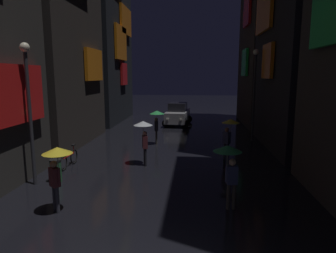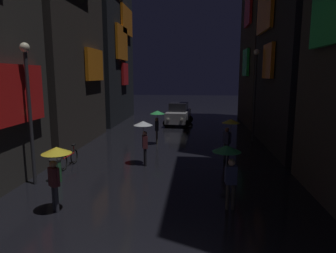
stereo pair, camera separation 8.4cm
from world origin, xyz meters
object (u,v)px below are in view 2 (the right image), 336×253
Objects in this scene: pedestrian_foreground_left_yellow at (56,161)px; pedestrian_midstreet_left_green at (157,118)px; pedestrian_far_right_yellow at (230,128)px; bicycle_parked_at_storefront at (69,159)px; pedestrian_near_crossing_clear at (144,131)px; trash_bin at (56,170)px; car_distant at (179,114)px; streetlamp_left_near at (29,98)px; streetlamp_right_far at (255,85)px; pedestrian_midstreet_centre_green at (228,159)px.

pedestrian_midstreet_left_green is at bearing 79.17° from pedestrian_foreground_left_yellow.
pedestrian_far_right_yellow reaches higher than bicycle_parked_at_storefront.
pedestrian_near_crossing_clear and pedestrian_foreground_left_yellow have the same top height.
bicycle_parked_at_storefront is 1.98m from trash_bin.
pedestrian_near_crossing_clear and pedestrian_midstreet_left_green have the same top height.
bicycle_parked_at_storefront is 0.43× the size of car_distant.
pedestrian_midstreet_left_green is 0.39× the size of streetlamp_left_near.
trash_bin is at bearing 117.16° from pedestrian_foreground_left_yellow.
bicycle_parked_at_storefront is at bearing -169.28° from pedestrian_near_crossing_clear.
pedestrian_midstreet_left_green reaches higher than car_distant.
pedestrian_foreground_left_yellow is at bearing -62.84° from trash_bin.
pedestrian_far_right_yellow is 8.28m from trash_bin.
trash_bin is at bearing -137.56° from streetlamp_right_far.
pedestrian_far_right_yellow reaches higher than trash_bin.
pedestrian_far_right_yellow is 2.28× the size of trash_bin.
car_distant reaches higher than trash_bin.
pedestrian_midstreet_centre_green is 8.06m from bicycle_parked_at_storefront.
pedestrian_far_right_yellow is 7.89m from bicycle_parked_at_storefront.
pedestrian_midstreet_centre_green is 5.77m from pedestrian_far_right_yellow.
pedestrian_near_crossing_clear is 1.00× the size of pedestrian_midstreet_left_green.
streetlamp_right_far is at bearing 43.79° from pedestrian_near_crossing_clear.
pedestrian_midstreet_centre_green is 10.98m from streetlamp_right_far.
pedestrian_midstreet_left_green is (-4.06, 3.21, 0.00)m from pedestrian_far_right_yellow.
streetlamp_left_near is 13.36m from streetlamp_right_far.
pedestrian_midstreet_centre_green is 0.39× the size of streetlamp_left_near.
pedestrian_near_crossing_clear is at bearing 71.34° from pedestrian_foreground_left_yellow.
bicycle_parked_at_storefront is 0.31× the size of streetlamp_right_far.
streetlamp_left_near reaches higher than car_distant.
streetlamp_right_far reaches higher than streetlamp_left_near.
bicycle_parked_at_storefront is at bearing -109.13° from car_distant.
car_distant is at bearing 72.26° from streetlamp_left_near.
trash_bin is (-6.63, 1.97, -1.20)m from pedestrian_midstreet_centre_green.
pedestrian_midstreet_centre_green is at bearing -12.39° from streetlamp_left_near.
car_distant is 0.78× the size of streetlamp_left_near.
pedestrian_near_crossing_clear is 2.28× the size of trash_bin.
trash_bin is (-4.08, -14.58, -0.46)m from car_distant.
bicycle_parked_at_storefront is 1.96× the size of trash_bin.
streetlamp_right_far reaches higher than pedestrian_midstreet_left_green.
pedestrian_midstreet_left_green is at bearing 65.27° from trash_bin.
pedestrian_midstreet_centre_green is 16.76m from car_distant.
pedestrian_midstreet_left_green reaches higher than trash_bin.
bicycle_parked_at_storefront is at bearing 98.70° from trash_bin.
streetlamp_left_near is at bearing -99.83° from bicycle_parked_at_storefront.
car_distant is at bearing 98.74° from pedestrian_midstreet_centre_green.
streetlamp_left_near is at bearing -152.95° from trash_bin.
streetlamp_right_far reaches higher than pedestrian_foreground_left_yellow.
streetlamp_left_near is (-3.85, -2.97, 1.74)m from pedestrian_near_crossing_clear.
pedestrian_near_crossing_clear is 5.16m from streetlamp_left_near.
pedestrian_far_right_yellow is 0.39× the size of streetlamp_left_near.
pedestrian_foreground_left_yellow is 3.23m from trash_bin.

